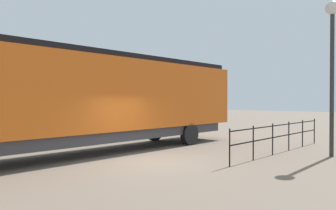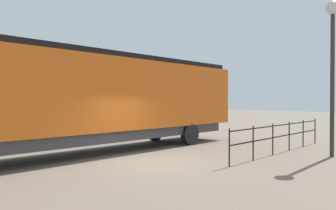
% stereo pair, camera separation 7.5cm
% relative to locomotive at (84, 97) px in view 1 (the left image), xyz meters
% --- Properties ---
extents(ground_plane, '(120.00, 120.00, 0.00)m').
position_rel_locomotive_xyz_m(ground_plane, '(3.12, 0.77, -2.38)').
color(ground_plane, '#756656').
extents(locomotive, '(2.83, 18.23, 4.25)m').
position_rel_locomotive_xyz_m(locomotive, '(0.00, 0.00, 0.00)').
color(locomotive, orange).
rests_on(locomotive, ground_plane).
extents(lamp_post, '(0.55, 0.55, 6.20)m').
position_rel_locomotive_xyz_m(lamp_post, '(7.63, 6.47, 2.11)').
color(lamp_post, '#2D2D2D').
rests_on(lamp_post, ground_plane).
extents(platform_fence, '(0.05, 8.25, 1.30)m').
position_rel_locomotive_xyz_m(platform_fence, '(5.72, 6.09, -1.56)').
color(platform_fence, black).
rests_on(platform_fence, ground_plane).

